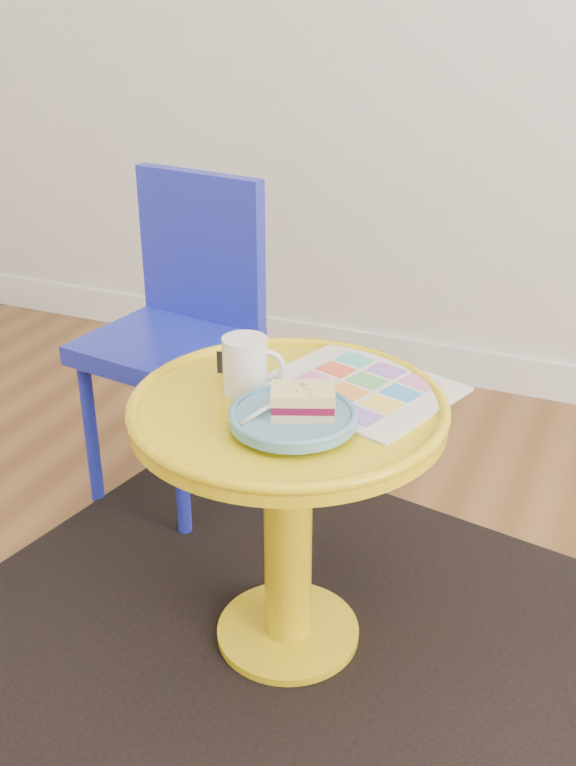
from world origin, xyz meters
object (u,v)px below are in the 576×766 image
at_px(side_table, 288,477).
at_px(plate, 293,418).
at_px(mug, 246,364).
at_px(chair, 181,318).
at_px(newspaper, 358,388).

height_order(side_table, plate, plate).
distance_m(mug, plate, 0.16).
bearing_deg(plate, mug, 144.35).
bearing_deg(chair, plate, -37.12).
relative_size(chair, newspaper, 2.47).
height_order(newspaper, plate, plate).
relative_size(side_table, plate, 2.65).
relative_size(chair, plate, 3.74).
height_order(mug, plate, mug).
distance_m(chair, newspaper, 0.65).
relative_size(newspaper, mug, 2.78).
height_order(side_table, newspaper, newspaper).
height_order(chair, mug, chair).
distance_m(chair, plate, 0.72).
xyz_separation_m(newspaper, plate, (-0.05, -0.18, 0.02)).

